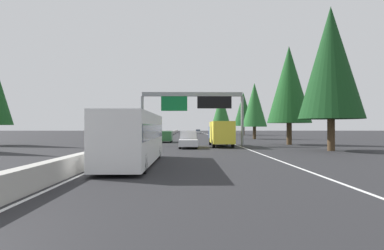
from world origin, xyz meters
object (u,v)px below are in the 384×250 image
(oncoming_far, at_px, (138,134))
(box_truck_distant_a, at_px, (221,133))
(minivan_far_center, at_px, (166,136))
(conifer_right_mid, at_px, (254,105))
(bus_near_right, at_px, (134,136))
(sign_gantry_overhead, at_px, (194,103))
(oncoming_near, at_px, (141,135))
(conifer_right_distant, at_px, (221,109))
(conifer_right_near, at_px, (289,85))
(sedan_mid_right, at_px, (198,132))
(pickup_far_left, at_px, (188,139))
(conifer_right_foreground, at_px, (331,63))
(conifer_right_far, at_px, (243,109))

(oncoming_far, bearing_deg, box_truck_distant_a, 21.42)
(minivan_far_center, bearing_deg, conifer_right_mid, -50.15)
(bus_near_right, relative_size, minivan_far_center, 2.30)
(sign_gantry_overhead, relative_size, oncoming_near, 2.26)
(conifer_right_distant, bearing_deg, sign_gantry_overhead, 171.36)
(sign_gantry_overhead, xyz_separation_m, conifer_right_mid, (23.60, -12.23, 1.39))
(oncoming_far, xyz_separation_m, conifer_right_distant, (26.51, -22.54, 7.54))
(box_truck_distant_a, distance_m, conifer_right_mid, 26.97)
(minivan_far_center, distance_m, conifer_right_near, 19.52)
(oncoming_near, bearing_deg, sign_gantry_overhead, 26.46)
(sedan_mid_right, xyz_separation_m, conifer_right_distant, (-17.53, -6.90, 7.54))
(conifer_right_distant, bearing_deg, bus_near_right, 170.78)
(minivan_far_center, height_order, oncoming_far, minivan_far_center)
(oncoming_far, relative_size, conifer_right_mid, 0.40)
(sedan_mid_right, bearing_deg, pickup_far_left, 177.54)
(conifer_right_distant, bearing_deg, oncoming_far, 139.63)
(sign_gantry_overhead, relative_size, oncoming_far, 2.88)
(conifer_right_foreground, height_order, conifer_right_far, conifer_right_foreground)
(bus_near_right, height_order, box_truck_distant_a, bus_near_right)
(bus_near_right, bearing_deg, sedan_mid_right, -3.90)
(sign_gantry_overhead, distance_m, pickup_far_left, 5.69)
(conifer_right_near, xyz_separation_m, conifer_right_distant, (62.95, 2.60, 0.35))
(conifer_right_mid, bearing_deg, conifer_right_near, -179.12)
(bus_near_right, distance_m, oncoming_near, 38.64)
(bus_near_right, xyz_separation_m, conifer_right_foreground, (11.63, -17.16, 6.83))
(sign_gantry_overhead, xyz_separation_m, minivan_far_center, (9.94, 4.13, -4.29))
(oncoming_near, distance_m, conifer_right_mid, 22.63)
(sedan_mid_right, height_order, conifer_right_near, conifer_right_near)
(sign_gantry_overhead, relative_size, conifer_right_far, 1.04)
(conifer_right_foreground, xyz_separation_m, conifer_right_near, (11.32, 0.60, -0.68))
(sedan_mid_right, xyz_separation_m, conifer_right_foreground, (-91.81, -10.11, 7.87))
(oncoming_near, xyz_separation_m, conifer_right_mid, (5.70, -21.14, 5.72))
(oncoming_near, bearing_deg, conifer_right_distant, 158.38)
(oncoming_near, bearing_deg, pickup_far_left, 20.94)
(bus_near_right, distance_m, pickup_far_left, 17.13)
(conifer_right_near, distance_m, conifer_right_mid, 21.10)
(pickup_far_left, relative_size, oncoming_near, 1.00)
(bus_near_right, height_order, sedan_mid_right, bus_near_right)
(conifer_right_near, height_order, conifer_right_far, conifer_right_near)
(pickup_far_left, relative_size, conifer_right_mid, 0.51)
(oncoming_near, height_order, conifer_right_near, conifer_right_near)
(oncoming_near, bearing_deg, sedan_mid_right, 169.59)
(pickup_far_left, distance_m, conifer_right_foreground, 16.61)
(minivan_far_center, bearing_deg, box_truck_distant_a, -146.93)
(oncoming_near, relative_size, conifer_right_foreground, 0.40)
(box_truck_distant_a, relative_size, oncoming_far, 1.93)
(pickup_far_left, xyz_separation_m, oncoming_near, (21.53, 8.24, 0.00))
(conifer_right_near, bearing_deg, conifer_right_mid, 0.88)
(pickup_far_left, height_order, oncoming_near, same)
(bus_near_right, relative_size, conifer_right_foreground, 0.82)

